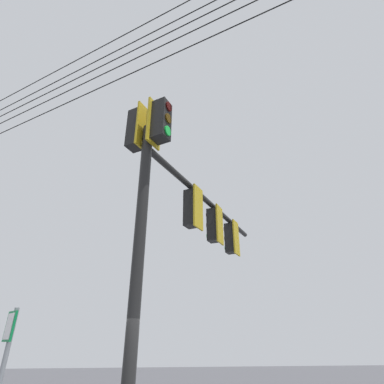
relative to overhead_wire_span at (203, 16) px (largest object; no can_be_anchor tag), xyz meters
name	(u,v)px	position (x,y,z in m)	size (l,w,h in m)	color
signal_mast_assembly	(184,212)	(-1.98, -0.16, -3.89)	(5.33, 3.91, 6.63)	black
overhead_wire_span	(203,16)	(0.00, 0.00, 0.00)	(16.11, 22.81, 1.80)	black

